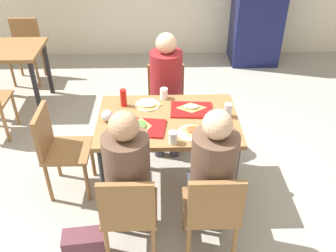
% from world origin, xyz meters
% --- Properties ---
extents(ground_plane, '(10.00, 10.00, 0.02)m').
position_xyz_m(ground_plane, '(0.00, 0.00, -0.01)').
color(ground_plane, '#9E998E').
extents(main_table, '(1.19, 0.80, 0.77)m').
position_xyz_m(main_table, '(0.00, 0.00, 0.67)').
color(main_table, olive).
rests_on(main_table, ground_plane).
extents(chair_near_left, '(0.40, 0.40, 0.86)m').
position_xyz_m(chair_near_left, '(-0.30, -0.78, 0.50)').
color(chair_near_left, olive).
rests_on(chair_near_left, ground_plane).
extents(chair_near_right, '(0.40, 0.40, 0.86)m').
position_xyz_m(chair_near_right, '(0.30, -0.78, 0.50)').
color(chair_near_right, olive).
rests_on(chair_near_right, ground_plane).
extents(chair_far_side, '(0.40, 0.40, 0.86)m').
position_xyz_m(chair_far_side, '(0.00, 0.78, 0.50)').
color(chair_far_side, olive).
rests_on(chair_far_side, ground_plane).
extents(chair_left_end, '(0.40, 0.40, 0.86)m').
position_xyz_m(chair_left_end, '(-0.98, 0.00, 0.50)').
color(chair_left_end, olive).
rests_on(chair_left_end, ground_plane).
extents(person_in_red, '(0.32, 0.42, 1.27)m').
position_xyz_m(person_in_red, '(-0.30, -0.64, 0.75)').
color(person_in_red, '#383842').
rests_on(person_in_red, ground_plane).
extents(person_in_brown_jacket, '(0.32, 0.42, 1.27)m').
position_xyz_m(person_in_brown_jacket, '(0.30, -0.64, 0.75)').
color(person_in_brown_jacket, '#383842').
rests_on(person_in_brown_jacket, ground_plane).
extents(person_far_side, '(0.32, 0.42, 1.27)m').
position_xyz_m(person_far_side, '(-0.00, 0.64, 0.75)').
color(person_far_side, '#383842').
rests_on(person_far_side, ground_plane).
extents(tray_red_near, '(0.39, 0.31, 0.02)m').
position_xyz_m(tray_red_near, '(-0.21, -0.14, 0.78)').
color(tray_red_near, '#B21414').
rests_on(tray_red_near, main_table).
extents(tray_red_far, '(0.38, 0.28, 0.02)m').
position_xyz_m(tray_red_far, '(0.21, 0.12, 0.78)').
color(tray_red_far, '#B21414').
rests_on(tray_red_far, main_table).
extents(paper_plate_center, '(0.22, 0.22, 0.01)m').
position_xyz_m(paper_plate_center, '(-0.18, 0.22, 0.78)').
color(paper_plate_center, white).
rests_on(paper_plate_center, main_table).
extents(paper_plate_near_edge, '(0.22, 0.22, 0.01)m').
position_xyz_m(paper_plate_near_edge, '(0.18, -0.22, 0.78)').
color(paper_plate_near_edge, white).
rests_on(paper_plate_near_edge, main_table).
extents(pizza_slice_a, '(0.13, 0.20, 0.02)m').
position_xyz_m(pizza_slice_a, '(-0.22, -0.13, 0.80)').
color(pizza_slice_a, tan).
rests_on(pizza_slice_a, tray_red_near).
extents(pizza_slice_b, '(0.19, 0.12, 0.02)m').
position_xyz_m(pizza_slice_b, '(0.21, 0.14, 0.80)').
color(pizza_slice_b, tan).
rests_on(pizza_slice_b, tray_red_far).
extents(pizza_slice_c, '(0.20, 0.17, 0.02)m').
position_xyz_m(pizza_slice_c, '(-0.17, 0.19, 0.79)').
color(pizza_slice_c, tan).
rests_on(pizza_slice_c, paper_plate_center).
extents(pizza_slice_d, '(0.20, 0.19, 0.02)m').
position_xyz_m(pizza_slice_d, '(0.20, -0.20, 0.79)').
color(pizza_slice_d, tan).
rests_on(pizza_slice_d, paper_plate_near_edge).
extents(plastic_cup_a, '(0.07, 0.07, 0.10)m').
position_xyz_m(plastic_cup_a, '(-0.03, 0.34, 0.82)').
color(plastic_cup_a, white).
rests_on(plastic_cup_a, main_table).
extents(plastic_cup_b, '(0.07, 0.07, 0.10)m').
position_xyz_m(plastic_cup_b, '(0.03, -0.34, 0.82)').
color(plastic_cup_b, white).
rests_on(plastic_cup_b, main_table).
extents(soda_can, '(0.07, 0.07, 0.12)m').
position_xyz_m(soda_can, '(0.51, 0.02, 0.83)').
color(soda_can, '#B7BCC6').
rests_on(soda_can, main_table).
extents(condiment_bottle, '(0.06, 0.06, 0.16)m').
position_xyz_m(condiment_bottle, '(-0.39, 0.22, 0.85)').
color(condiment_bottle, red).
rests_on(condiment_bottle, main_table).
extents(foil_bundle, '(0.10, 0.10, 0.10)m').
position_xyz_m(foil_bundle, '(-0.51, -0.02, 0.82)').
color(foil_bundle, silver).
rests_on(foil_bundle, main_table).
extents(handbag, '(0.34, 0.19, 0.28)m').
position_xyz_m(handbag, '(-0.65, -0.80, 0.14)').
color(handbag, '#592D38').
rests_on(handbag, ground_plane).
extents(drink_fridge, '(0.70, 0.60, 1.90)m').
position_xyz_m(drink_fridge, '(1.41, 2.85, 0.95)').
color(drink_fridge, '#14194C').
rests_on(drink_fridge, ground_plane).
extents(background_table, '(0.90, 0.70, 0.77)m').
position_xyz_m(background_table, '(-1.92, 1.57, 0.64)').
color(background_table, olive).
rests_on(background_table, ground_plane).
extents(background_chair_far, '(0.40, 0.40, 0.86)m').
position_xyz_m(background_chair_far, '(-1.92, 2.30, 0.50)').
color(background_chair_far, olive).
rests_on(background_chair_far, ground_plane).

